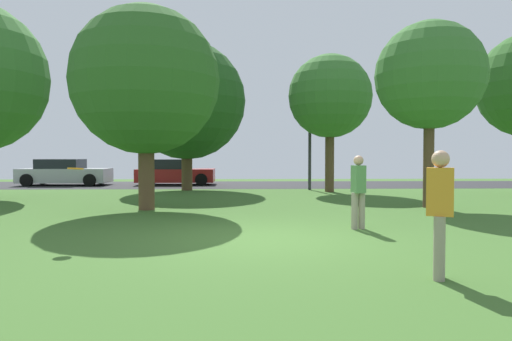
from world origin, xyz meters
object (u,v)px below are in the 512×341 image
at_px(frisbee_disc, 75,169).
at_px(street_lamp_post, 310,141).
at_px(parked_car_silver, 64,173).
at_px(person_bystander, 358,189).
at_px(maple_tree_near, 430,76).
at_px(oak_tree_right, 330,97).
at_px(birch_tree_lone, 146,81).
at_px(parked_car_red, 175,173).
at_px(person_catcher, 440,209).
at_px(oak_tree_left, 187,101).

bearing_deg(frisbee_disc, street_lamp_post, 64.18).
distance_m(frisbee_disc, parked_car_silver, 17.42).
distance_m(person_bystander, parked_car_silver, 18.96).
distance_m(maple_tree_near, street_lamp_post, 7.78).
bearing_deg(oak_tree_right, maple_tree_near, -73.01).
bearing_deg(street_lamp_post, person_bystander, -93.21).
height_order(birch_tree_lone, parked_car_red, birch_tree_lone).
xyz_separation_m(maple_tree_near, street_lamp_post, (-2.53, 7.16, -1.70)).
bearing_deg(birch_tree_lone, person_catcher, -55.26).
distance_m(person_catcher, person_bystander, 3.93).
bearing_deg(frisbee_disc, person_catcher, -24.92).
distance_m(person_catcher, street_lamp_post, 15.12).
distance_m(birch_tree_lone, oak_tree_left, 7.48).
relative_size(birch_tree_lone, maple_tree_near, 1.05).
height_order(oak_tree_left, person_catcher, oak_tree_left).
bearing_deg(parked_car_red, street_lamp_post, -30.69).
bearing_deg(parked_car_red, birch_tree_lone, -85.73).
distance_m(birch_tree_lone, street_lamp_post, 9.60).
distance_m(oak_tree_right, person_bystander, 10.57).
bearing_deg(parked_car_silver, street_lamp_post, -16.25).
distance_m(person_bystander, street_lamp_post, 11.22).
bearing_deg(birch_tree_lone, person_bystander, -34.92).
distance_m(maple_tree_near, frisbee_disc, 10.45).
height_order(person_catcher, parked_car_silver, person_catcher).
xyz_separation_m(birch_tree_lone, oak_tree_left, (0.26, 7.47, 0.33)).
distance_m(person_catcher, parked_car_red, 20.00).
relative_size(oak_tree_left, street_lamp_post, 1.49).
bearing_deg(maple_tree_near, oak_tree_left, 138.59).
bearing_deg(street_lamp_post, maple_tree_near, -70.55).
xyz_separation_m(oak_tree_right, person_catcher, (-1.29, -13.90, -3.21)).
height_order(person_catcher, person_bystander, person_catcher).
xyz_separation_m(parked_car_silver, parked_car_red, (5.80, 0.34, -0.01)).
bearing_deg(person_bystander, maple_tree_near, -46.67).
bearing_deg(person_catcher, oak_tree_left, -46.71).
xyz_separation_m(person_catcher, street_lamp_post, (0.60, 15.05, 1.35)).
bearing_deg(birch_tree_lone, oak_tree_right, 43.92).
bearing_deg(person_bystander, parked_car_silver, 30.71).
distance_m(oak_tree_right, person_catcher, 14.32).
distance_m(oak_tree_left, person_bystander, 12.60).
bearing_deg(maple_tree_near, birch_tree_lone, -177.96).
bearing_deg(birch_tree_lone, maple_tree_near, 2.04).
bearing_deg(oak_tree_right, person_catcher, -95.31).
distance_m(maple_tree_near, parked_car_silver, 18.82).
relative_size(maple_tree_near, parked_car_red, 1.36).
bearing_deg(oak_tree_left, street_lamp_post, -0.07).
bearing_deg(parked_car_silver, maple_tree_near, -35.70).
distance_m(oak_tree_right, street_lamp_post, 2.29).
bearing_deg(frisbee_disc, oak_tree_right, 59.31).
relative_size(maple_tree_near, oak_tree_right, 0.94).
height_order(oak_tree_left, maple_tree_near, oak_tree_left).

